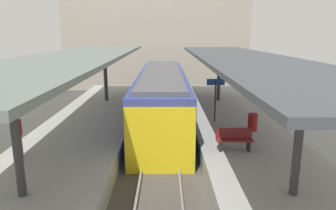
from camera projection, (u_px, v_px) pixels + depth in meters
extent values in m
plane|color=#383835|center=(161.00, 159.00, 13.62)|extent=(80.00, 80.00, 0.00)
cube|color=#9E9E99|center=(74.00, 148.00, 13.47)|extent=(4.40, 28.00, 1.00)
cube|color=#9E9E99|center=(247.00, 148.00, 13.54)|extent=(4.40, 28.00, 1.00)
cube|color=#4C4742|center=(161.00, 157.00, 13.59)|extent=(3.20, 28.00, 0.20)
cube|color=slate|center=(145.00, 153.00, 13.55)|extent=(0.08, 28.00, 0.14)
cube|color=slate|center=(177.00, 153.00, 13.56)|extent=(0.08, 28.00, 0.14)
cube|color=#38428C|center=(162.00, 98.00, 18.44)|extent=(2.70, 14.38, 2.90)
cube|color=yellow|center=(160.00, 141.00, 11.44)|extent=(2.65, 0.08, 2.60)
cube|color=black|center=(139.00, 92.00, 18.35)|extent=(0.04, 13.23, 0.76)
cube|color=black|center=(185.00, 92.00, 18.37)|extent=(0.04, 13.23, 0.76)
cube|color=#515156|center=(162.00, 72.00, 18.09)|extent=(2.16, 13.66, 0.20)
cylinder|color=#333335|center=(16.00, 139.00, 8.21)|extent=(0.24, 0.24, 3.34)
cylinder|color=#333335|center=(105.00, 76.00, 20.48)|extent=(0.24, 0.24, 3.34)
cube|color=slate|center=(77.00, 56.00, 13.95)|extent=(4.18, 21.00, 0.16)
cylinder|color=#333335|center=(298.00, 140.00, 8.28)|extent=(0.24, 0.24, 3.24)
cylinder|color=#333335|center=(219.00, 77.00, 20.56)|extent=(0.24, 0.24, 3.24)
cube|color=#3D4247|center=(244.00, 58.00, 14.04)|extent=(4.18, 21.00, 0.16)
cube|color=black|center=(220.00, 146.00, 11.83)|extent=(0.08, 0.32, 0.40)
cube|color=black|center=(248.00, 146.00, 11.84)|extent=(0.08, 0.32, 0.40)
cube|color=maroon|center=(235.00, 140.00, 11.78)|extent=(1.40, 0.40, 0.06)
cube|color=maroon|center=(234.00, 133.00, 11.90)|extent=(1.40, 0.06, 0.40)
cylinder|color=#262628|center=(215.00, 101.00, 15.61)|extent=(0.08, 0.08, 2.20)
cube|color=navy|center=(216.00, 82.00, 15.40)|extent=(0.90, 0.06, 0.32)
cylinder|color=maroon|center=(253.00, 122.00, 14.29)|extent=(0.44, 0.44, 0.80)
cylinder|color=#998460|center=(18.00, 146.00, 11.12)|extent=(0.28, 0.28, 0.86)
cylinder|color=maroon|center=(16.00, 128.00, 10.96)|extent=(0.36, 0.36, 0.57)
sphere|color=beige|center=(15.00, 117.00, 10.87)|extent=(0.22, 0.22, 0.22)
cube|color=#A89E8E|center=(157.00, 33.00, 31.85)|extent=(18.00, 6.00, 11.00)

